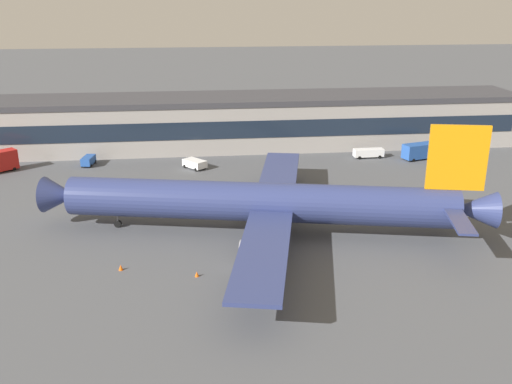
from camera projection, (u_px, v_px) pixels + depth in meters
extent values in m
plane|color=#4C4F54|center=(184.00, 230.00, 86.00)|extent=(600.00, 600.00, 0.00)
cube|color=#9E9993|center=(184.00, 125.00, 129.77)|extent=(150.37, 16.24, 10.40)
cube|color=#38383D|center=(183.00, 100.00, 127.86)|extent=(153.38, 16.56, 1.20)
cube|color=#192333|center=(184.00, 131.00, 121.94)|extent=(147.36, 0.16, 3.74)
cylinder|color=navy|center=(259.00, 202.00, 83.44)|extent=(56.41, 17.46, 5.70)
cone|color=navy|center=(61.00, 195.00, 86.26)|extent=(6.16, 6.38, 5.42)
cone|color=navy|center=(473.00, 209.00, 80.59)|extent=(7.22, 6.34, 5.13)
cube|color=orange|center=(458.00, 158.00, 78.43)|extent=(7.91, 2.17, 9.13)
cube|color=navy|center=(459.00, 219.00, 74.75)|extent=(4.51, 10.54, 0.30)
cube|color=navy|center=(440.00, 188.00, 86.54)|extent=(4.51, 10.54, 0.30)
cube|color=navy|center=(263.00, 252.00, 68.83)|extent=(11.21, 26.11, 0.50)
cube|color=navy|center=(279.00, 174.00, 98.06)|extent=(11.21, 26.11, 0.50)
cylinder|color=#99999E|center=(258.00, 253.00, 73.15)|extent=(5.26, 4.06, 3.14)
cylinder|color=#99999E|center=(272.00, 192.00, 95.22)|extent=(5.26, 4.06, 3.14)
cylinder|color=black|center=(118.00, 224.00, 86.88)|extent=(1.18, 0.72, 1.10)
cylinder|color=slate|center=(117.00, 216.00, 86.46)|extent=(0.24, 0.24, 2.01)
cylinder|color=black|center=(277.00, 237.00, 82.18)|extent=(1.18, 0.72, 1.10)
cylinder|color=slate|center=(277.00, 229.00, 81.76)|extent=(0.24, 0.24, 2.01)
cylinder|color=black|center=(279.00, 223.00, 87.01)|extent=(1.18, 0.72, 1.10)
cylinder|color=slate|center=(279.00, 216.00, 86.59)|extent=(0.24, 0.24, 2.01)
cube|color=#2651A5|center=(88.00, 160.00, 117.67)|extent=(2.55, 4.64, 1.50)
cube|color=black|center=(90.00, 157.00, 118.72)|extent=(1.96, 1.79, 0.38)
cylinder|color=black|center=(87.00, 162.00, 119.41)|extent=(0.40, 0.74, 0.70)
cylinder|color=black|center=(95.00, 162.00, 119.34)|extent=(0.40, 0.74, 0.70)
cylinder|color=black|center=(82.00, 166.00, 116.50)|extent=(0.40, 0.74, 0.70)
cylinder|color=black|center=(90.00, 166.00, 116.43)|extent=(0.40, 0.74, 0.70)
cube|color=black|center=(7.00, 155.00, 113.96)|extent=(3.46, 3.44, 0.95)
cylinder|color=black|center=(10.00, 167.00, 115.99)|extent=(0.74, 0.67, 0.70)
cylinder|color=black|center=(14.00, 169.00, 114.41)|extent=(0.74, 0.67, 0.70)
cube|color=white|center=(195.00, 163.00, 115.66)|extent=(5.10, 5.34, 1.40)
cube|color=black|center=(190.00, 161.00, 116.42)|extent=(2.91, 2.83, 0.35)
cylinder|color=black|center=(185.00, 166.00, 116.17)|extent=(0.68, 0.73, 0.70)
cylinder|color=black|center=(194.00, 164.00, 117.78)|extent=(0.68, 0.73, 0.70)
cylinder|color=black|center=(196.00, 170.00, 114.01)|extent=(0.68, 0.73, 0.70)
cylinder|color=black|center=(205.00, 167.00, 115.62)|extent=(0.68, 0.73, 0.70)
cube|color=#2651A5|center=(422.00, 150.00, 122.01)|extent=(8.85, 5.00, 3.00)
cube|color=black|center=(413.00, 149.00, 120.98)|extent=(3.53, 3.28, 0.75)
cylinder|color=black|center=(413.00, 160.00, 120.35)|extent=(0.76, 0.48, 0.70)
cylinder|color=black|center=(406.00, 157.00, 122.55)|extent=(0.76, 0.48, 0.70)
cylinder|color=black|center=(436.00, 157.00, 122.46)|extent=(0.76, 0.48, 0.70)
cylinder|color=black|center=(428.00, 154.00, 124.66)|extent=(0.76, 0.48, 0.70)
cube|color=white|center=(368.00, 153.00, 123.02)|extent=(6.46, 2.21, 1.60)
cube|color=black|center=(376.00, 151.00, 123.15)|extent=(2.30, 1.91, 0.40)
cylinder|color=black|center=(377.00, 155.00, 124.43)|extent=(0.71, 0.32, 0.70)
cylinder|color=black|center=(380.00, 157.00, 122.75)|extent=(0.71, 0.32, 0.70)
cylinder|color=black|center=(357.00, 155.00, 123.82)|extent=(0.71, 0.32, 0.70)
cylinder|color=black|center=(359.00, 158.00, 122.14)|extent=(0.71, 0.32, 0.70)
cone|color=#F2590C|center=(197.00, 274.00, 71.89)|extent=(0.53, 0.53, 0.67)
cone|color=#F2590C|center=(121.00, 267.00, 73.53)|extent=(0.58, 0.58, 0.73)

